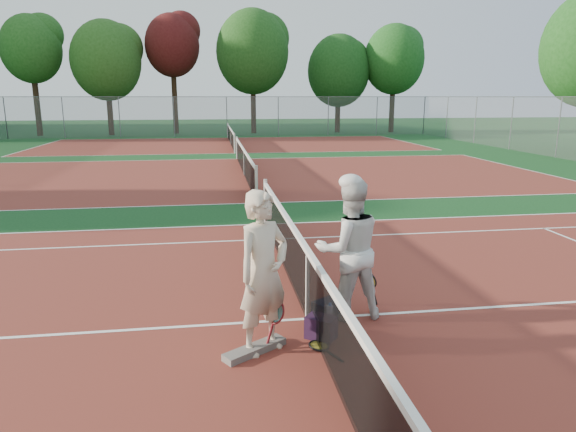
{
  "coord_description": "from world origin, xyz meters",
  "views": [
    {
      "loc": [
        -1.23,
        -6.49,
        3.01
      ],
      "look_at": [
        0.0,
        1.82,
        1.05
      ],
      "focal_mm": 32.0,
      "sensor_mm": 36.0,
      "label": 1
    }
  ],
  "objects": [
    {
      "name": "player_a",
      "position": [
        -0.68,
        -0.79,
        0.99
      ],
      "size": [
        0.86,
        0.8,
        1.98
      ],
      "primitive_type": "imported",
      "rotation": [
        0.0,
        0.0,
        0.62
      ],
      "color": "beige",
      "rests_on": "ground"
    },
    {
      "name": "net_main",
      "position": [
        0.0,
        0.0,
        0.51
      ],
      "size": [
        0.1,
        10.98,
        1.02
      ],
      "primitive_type": null,
      "color": "black",
      "rests_on": "ground"
    },
    {
      "name": "net_far_b",
      "position": [
        0.0,
        27.0,
        0.51
      ],
      "size": [
        0.1,
        10.98,
        1.02
      ],
      "primitive_type": null,
      "color": "black",
      "rests_on": "ground"
    },
    {
      "name": "tree_back_maroon",
      "position": [
        -4.12,
        37.84,
        6.99
      ],
      "size": [
        4.37,
        4.37,
        9.55
      ],
      "color": "#382314",
      "rests_on": "ground"
    },
    {
      "name": "player_b",
      "position": [
        0.57,
        0.02,
        0.98
      ],
      "size": [
        1.01,
        0.81,
        1.95
      ],
      "primitive_type": "imported",
      "rotation": [
        0.0,
        0.0,
        3.22
      ],
      "color": "silver",
      "rests_on": "ground"
    },
    {
      "name": "sports_bag_navy",
      "position": [
        0.25,
        -0.05,
        0.14
      ],
      "size": [
        0.42,
        0.39,
        0.28
      ],
      "primitive_type": "cube",
      "rotation": [
        0.0,
        0.0,
        0.58
      ],
      "color": "black",
      "rests_on": "ground"
    },
    {
      "name": "court_main",
      "position": [
        0.0,
        0.0,
        0.0
      ],
      "size": [
        23.77,
        10.97,
        0.01
      ],
      "primitive_type": "cube",
      "color": "maroon",
      "rests_on": "ground"
    },
    {
      "name": "tree_back_3",
      "position": [
        2.34,
        37.4,
        6.56
      ],
      "size": [
        5.94,
        5.94,
        10.0
      ],
      "color": "#382314",
      "rests_on": "ground"
    },
    {
      "name": "ground",
      "position": [
        0.0,
        0.0,
        0.0
      ],
      "size": [
        130.0,
        130.0,
        0.0
      ],
      "primitive_type": "plane",
      "color": "#103A17",
      "rests_on": "ground"
    },
    {
      "name": "court_far_a",
      "position": [
        0.0,
        13.5,
        0.0
      ],
      "size": [
        23.77,
        10.97,
        0.01
      ],
      "primitive_type": "cube",
      "color": "maroon",
      "rests_on": "ground"
    },
    {
      "name": "tree_back_1",
      "position": [
        -9.17,
        36.86,
        5.75
      ],
      "size": [
        5.38,
        5.38,
        8.86
      ],
      "color": "#382314",
      "rests_on": "ground"
    },
    {
      "name": "racket_black_held",
      "position": [
        0.96,
        0.26,
        0.28
      ],
      "size": [
        0.36,
        0.36,
        0.57
      ],
      "primitive_type": null,
      "rotation": [
        0.0,
        0.0,
        3.69
      ],
      "color": "black",
      "rests_on": "ground"
    },
    {
      "name": "water_bottle",
      "position": [
        0.25,
        -0.28,
        0.15
      ],
      "size": [
        0.09,
        0.09,
        0.3
      ],
      "primitive_type": "cylinder",
      "color": "#C9DEFF",
      "rests_on": "ground"
    },
    {
      "name": "net_cover_canvas",
      "position": [
        -0.8,
        -0.85,
        0.04
      ],
      "size": [
        0.81,
        0.62,
        0.09
      ],
      "primitive_type": "cube",
      "rotation": [
        0.0,
        0.0,
        0.58
      ],
      "color": "#5F5A56",
      "rests_on": "ground"
    },
    {
      "name": "court_far_b",
      "position": [
        0.0,
        27.0,
        0.0
      ],
      "size": [
        23.77,
        10.97,
        0.01
      ],
      "primitive_type": "cube",
      "color": "maroon",
      "rests_on": "ground"
    },
    {
      "name": "sports_bag_purple",
      "position": [
        0.07,
        -0.59,
        0.15
      ],
      "size": [
        0.44,
        0.42,
        0.29
      ],
      "primitive_type": "cube",
      "rotation": [
        0.0,
        0.0,
        -0.66
      ],
      "color": "black",
      "rests_on": "ground"
    },
    {
      "name": "net_far_a",
      "position": [
        0.0,
        13.5,
        0.51
      ],
      "size": [
        0.1,
        10.98,
        1.02
      ],
      "primitive_type": null,
      "color": "black",
      "rests_on": "ground"
    },
    {
      "name": "racket_spare",
      "position": [
        -0.01,
        -0.82,
        0.01
      ],
      "size": [
        0.49,
        0.66,
        0.03
      ],
      "primitive_type": null,
      "rotation": [
        0.0,
        0.0,
        1.99
      ],
      "color": "black",
      "rests_on": "ground"
    },
    {
      "name": "fence_back",
      "position": [
        0.0,
        34.0,
        1.5
      ],
      "size": [
        32.0,
        0.06,
        3.0
      ],
      "primitive_type": null,
      "color": "slate",
      "rests_on": "ground"
    },
    {
      "name": "tree_back_0",
      "position": [
        -14.62,
        36.86,
        6.52
      ],
      "size": [
        4.47,
        4.47,
        9.13
      ],
      "color": "#382314",
      "rests_on": "ground"
    },
    {
      "name": "tree_back_4",
      "position": [
        9.62,
        37.49,
        5.12
      ],
      "size": [
        5.25,
        5.25,
        8.16
      ],
      "color": "#382314",
      "rests_on": "ground"
    },
    {
      "name": "tree_back_5",
      "position": [
        14.24,
        36.82,
        6.05
      ],
      "size": [
        5.06,
        5.06,
        8.98
      ],
      "color": "#382314",
      "rests_on": "ground"
    },
    {
      "name": "racket_red",
      "position": [
        -0.52,
        -0.68,
        0.28
      ],
      "size": [
        0.4,
        0.4,
        0.55
      ],
      "primitive_type": null,
      "rotation": [
        0.0,
        0.0,
        0.78
      ],
      "color": "maroon",
      "rests_on": "ground"
    }
  ]
}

